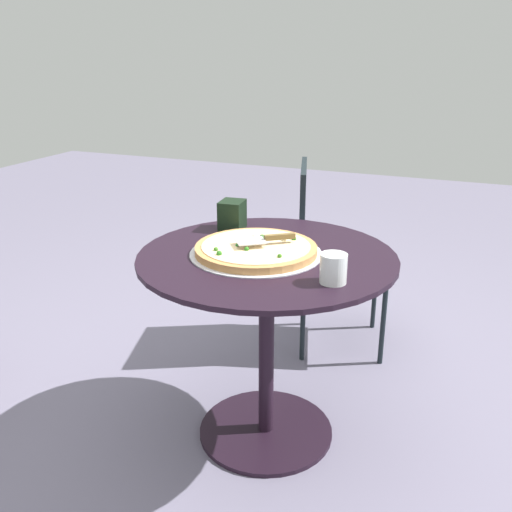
# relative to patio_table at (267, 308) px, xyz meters

# --- Properties ---
(ground_plane) EXTENTS (10.00, 10.00, 0.00)m
(ground_plane) POSITION_rel_patio_table_xyz_m (0.00, 0.00, -0.54)
(ground_plane) COLOR slate
(patio_table) EXTENTS (0.91, 0.91, 0.75)m
(patio_table) POSITION_rel_patio_table_xyz_m (0.00, 0.00, 0.00)
(patio_table) COLOR black
(patio_table) RESTS_ON ground
(pizza_on_tray) EXTENTS (0.46, 0.46, 0.05)m
(pizza_on_tray) POSITION_rel_patio_table_xyz_m (-0.01, 0.04, 0.22)
(pizza_on_tray) COLOR silver
(pizza_on_tray) RESTS_ON patio_table
(pizza_server) EXTENTS (0.16, 0.20, 0.02)m
(pizza_server) POSITION_rel_patio_table_xyz_m (0.01, 0.01, 0.26)
(pizza_server) COLOR silver
(pizza_server) RESTS_ON pizza_on_tray
(drinking_cup) EXTENTS (0.08, 0.08, 0.09)m
(drinking_cup) POSITION_rel_patio_table_xyz_m (-0.16, -0.28, 0.25)
(drinking_cup) COLOR white
(drinking_cup) RESTS_ON patio_table
(napkin_dispenser) EXTENTS (0.11, 0.10, 0.11)m
(napkin_dispenser) POSITION_rel_patio_table_xyz_m (0.22, 0.23, 0.26)
(napkin_dispenser) COLOR black
(napkin_dispenser) RESTS_ON patio_table
(patio_chair_far) EXTENTS (0.54, 0.54, 0.91)m
(patio_chair_far) POSITION_rel_patio_table_xyz_m (0.79, -0.00, -0.02)
(patio_chair_far) COLOR black
(patio_chair_far) RESTS_ON ground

